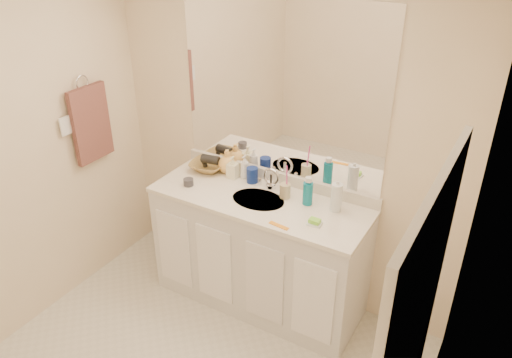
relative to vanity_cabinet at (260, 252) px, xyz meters
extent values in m
cube|color=#F8E3C2|center=(0.00, 0.28, 0.77)|extent=(2.60, 0.02, 2.40)
cube|color=#F8E3C2|center=(1.30, -1.02, 0.77)|extent=(0.02, 2.60, 2.40)
cube|color=silver|center=(0.00, 0.00, 0.00)|extent=(1.50, 0.55, 0.85)
cube|color=white|center=(0.00, 0.00, 0.44)|extent=(1.52, 0.57, 0.03)
cube|color=silver|center=(0.00, 0.26, 0.50)|extent=(1.52, 0.03, 0.08)
cylinder|color=beige|center=(0.00, -0.02, 0.44)|extent=(0.37, 0.37, 0.02)
cylinder|color=silver|center=(0.00, 0.16, 0.51)|extent=(0.02, 0.02, 0.11)
cube|color=white|center=(0.00, 0.27, 1.14)|extent=(1.48, 0.01, 1.20)
cylinder|color=navy|center=(-0.16, 0.17, 0.51)|extent=(0.10, 0.10, 0.11)
cylinder|color=#C2B289|center=(0.14, 0.10, 0.50)|extent=(0.08, 0.08, 0.10)
cylinder|color=#EC3E9C|center=(0.15, 0.10, 0.60)|extent=(0.02, 0.04, 0.20)
cylinder|color=#0C7590|center=(0.31, 0.10, 0.53)|extent=(0.08, 0.08, 0.16)
cylinder|color=white|center=(0.50, 0.11, 0.55)|extent=(0.09, 0.09, 0.19)
cube|color=white|center=(0.45, -0.10, 0.46)|extent=(0.09, 0.08, 0.01)
cube|color=#87EA39|center=(0.45, -0.10, 0.48)|extent=(0.07, 0.05, 0.02)
cube|color=orange|center=(0.27, -0.23, 0.46)|extent=(0.14, 0.04, 0.01)
cylinder|color=#3B3A42|center=(-0.52, -0.10, 0.48)|extent=(0.07, 0.07, 0.05)
imported|color=white|center=(-0.24, 0.20, 0.54)|extent=(0.07, 0.07, 0.18)
imported|color=#FDF8CE|center=(-0.32, 0.16, 0.54)|extent=(0.08, 0.08, 0.16)
imported|color=#F9C061|center=(-0.40, 0.21, 0.54)|extent=(0.15, 0.15, 0.18)
imported|color=olive|center=(-0.54, 0.17, 0.49)|extent=(0.29, 0.29, 0.06)
cylinder|color=black|center=(-0.52, 0.17, 0.54)|extent=(0.14, 0.09, 0.07)
torus|color=silver|center=(-1.27, -0.25, 1.12)|extent=(0.01, 0.11, 0.11)
cube|color=#4D2D29|center=(-1.25, -0.25, 0.82)|extent=(0.04, 0.32, 0.55)
cube|color=white|center=(-1.27, -0.45, 0.88)|extent=(0.01, 0.08, 0.13)
camera|label=1|loc=(1.44, -2.52, 2.18)|focal=35.00mm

